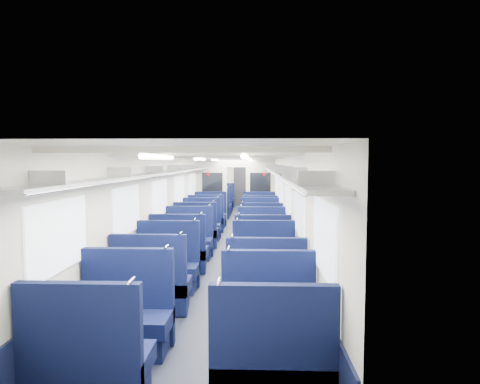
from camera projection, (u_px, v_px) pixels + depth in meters
The scene contains 41 objects.
floor at pixel (231, 238), 11.84m from camera, with size 2.80×18.00×0.01m, color black.
ceiling at pixel (231, 156), 11.66m from camera, with size 2.80×18.00×0.01m, color silver.
wall_left at pixel (183, 197), 11.80m from camera, with size 0.02×18.00×2.35m, color beige.
dado_left at pixel (183, 226), 11.86m from camera, with size 0.03×17.90×0.70m, color #0F1533.
wall_right at pixel (280, 198), 11.70m from camera, with size 0.02×18.00×2.35m, color beige.
dado_right at pixel (279, 226), 11.76m from camera, with size 0.03×17.90×0.70m, color #0F1533.
wall_far at pixel (241, 182), 20.72m from camera, with size 2.80×0.02×2.35m, color beige.
luggage_rack_left at pixel (189, 170), 11.73m from camera, with size 0.36×17.40×0.18m.
luggage_rack_right at pixel (274, 170), 11.65m from camera, with size 0.36×17.40×0.18m.
windows at pixel (230, 190), 11.28m from camera, with size 2.78×15.60×0.75m.
ceiling_fittings at pixel (231, 158), 11.41m from camera, with size 2.70×16.06×0.11m.
end_door at pixel (241, 186), 20.67m from camera, with size 0.75×0.06×2.00m, color black.
bulkhead at pixel (236, 188), 15.03m from camera, with size 2.80×0.10×2.35m.
seat_0 at pixel (87, 366), 3.68m from camera, with size 1.09×0.60×1.21m.
seat_1 at pixel (272, 369), 3.63m from camera, with size 1.09×0.60×1.21m.
seat_2 at pixel (125, 320), 4.76m from camera, with size 1.09×0.60×1.21m.
seat_3 at pixel (269, 324), 4.64m from camera, with size 1.09×0.60×1.21m.
seat_4 at pixel (151, 287), 5.98m from camera, with size 1.09×0.60×1.21m.
seat_5 at pixel (266, 293), 5.72m from camera, with size 1.09×0.60×1.21m.
seat_6 at pixel (167, 269), 7.03m from camera, with size 1.09×0.60×1.21m.
seat_7 at pixel (264, 268), 7.05m from camera, with size 1.09×0.60×1.21m.
seat_8 at pixel (179, 253), 8.20m from camera, with size 1.09×0.60×1.21m.
seat_9 at pixel (263, 254), 8.10m from camera, with size 1.09×0.60×1.21m.
seat_10 at pixel (189, 242), 9.34m from camera, with size 1.09×0.60×1.21m.
seat_11 at pixel (262, 243), 9.20m from camera, with size 1.09×0.60×1.21m.
seat_12 at pixel (196, 233), 10.55m from camera, with size 1.09×0.60×1.21m.
seat_13 at pixel (261, 234), 10.40m from camera, with size 1.09×0.60×1.21m.
seat_14 at pixel (201, 227), 11.56m from camera, with size 1.09×0.60×1.21m.
seat_15 at pixel (260, 226), 11.68m from camera, with size 1.09×0.60×1.21m.
seat_16 at pixel (206, 220), 12.81m from camera, with size 1.09×0.60×1.21m.
seat_17 at pixel (260, 221), 12.65m from camera, with size 1.09×0.60×1.21m.
seat_18 at pixel (210, 216), 13.85m from camera, with size 1.09×0.60×1.21m.
seat_19 at pixel (259, 216), 13.83m from camera, with size 1.09×0.60×1.21m.
seat_20 at pixel (216, 209), 15.91m from camera, with size 1.09×0.60×1.21m.
seat_21 at pixel (259, 209), 15.81m from camera, with size 1.09×0.60×1.21m.
seat_22 at pixel (218, 206), 16.99m from camera, with size 1.09×0.60×1.21m.
seat_23 at pixel (258, 206), 17.00m from camera, with size 1.09×0.60×1.21m.
seat_24 at pixel (221, 203), 18.22m from camera, with size 1.09×0.60×1.21m.
seat_25 at pixel (258, 203), 18.27m from camera, with size 1.09×0.60×1.21m.
seat_26 at pixel (223, 200), 19.40m from camera, with size 1.09×0.60×1.21m.
seat_27 at pixel (258, 200), 19.37m from camera, with size 1.09×0.60×1.21m.
Camera 1 is at (0.67, -11.69, 2.20)m, focal length 30.78 mm.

